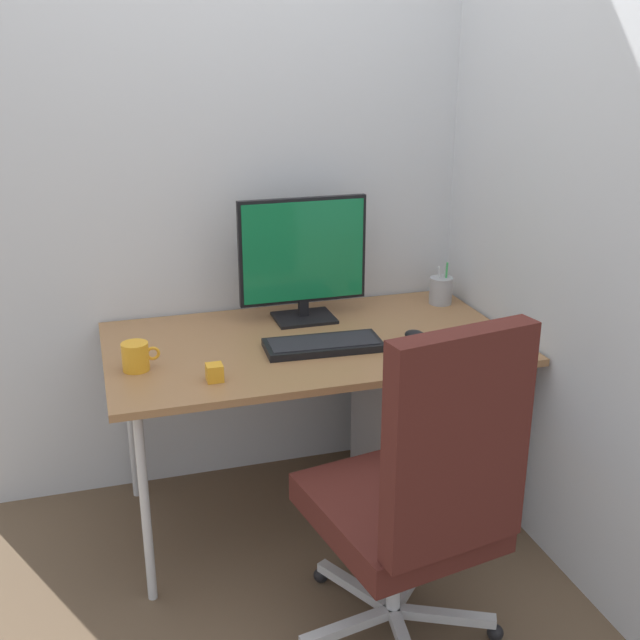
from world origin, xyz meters
TOP-DOWN VIEW (x-y plane):
  - ground_plane at (0.00, 0.00)m, footprint 8.00×8.00m
  - wall_back at (0.00, 0.43)m, footprint 2.45×0.04m
  - wall_side_right at (0.73, -0.15)m, footprint 0.04×1.84m
  - desk at (0.00, 0.00)m, footprint 1.41×0.79m
  - office_chair at (0.08, -0.77)m, footprint 0.63×0.62m
  - filing_cabinet at (0.42, -0.03)m, footprint 0.38×0.48m
  - monitor at (0.04, 0.22)m, footprint 0.48×0.18m
  - keyboard at (0.02, -0.09)m, footprint 0.40×0.19m
  - mouse at (0.35, -0.10)m, footprint 0.08×0.09m
  - pen_holder at (0.61, 0.24)m, footprint 0.09×0.09m
  - notebook at (0.56, -0.20)m, footprint 0.18×0.15m
  - coffee_mug at (-0.60, -0.09)m, footprint 0.12×0.09m
  - desk_clamp_accessory at (-0.38, -0.25)m, footprint 0.05×0.05m

SIDE VIEW (x-z plane):
  - ground_plane at x=0.00m, z-range 0.00..0.00m
  - filing_cabinet at x=0.42m, z-range 0.00..0.61m
  - office_chair at x=0.08m, z-range 0.01..1.06m
  - desk at x=0.00m, z-range 0.31..1.01m
  - notebook at x=0.56m, z-range 0.70..0.71m
  - keyboard at x=0.02m, z-range 0.70..0.73m
  - mouse at x=0.35m, z-range 0.70..0.73m
  - desk_clamp_accessory at x=-0.38m, z-range 0.70..0.75m
  - coffee_mug at x=-0.60m, z-range 0.70..0.79m
  - pen_holder at x=0.61m, z-range 0.67..0.84m
  - monitor at x=0.04m, z-range 0.71..1.17m
  - wall_back at x=0.00m, z-range 0.00..2.80m
  - wall_side_right at x=0.73m, z-range 0.00..2.80m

